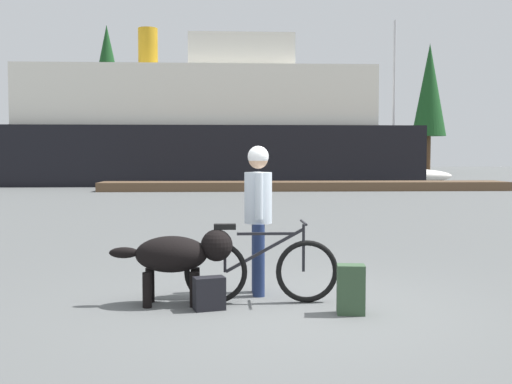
{
  "coord_description": "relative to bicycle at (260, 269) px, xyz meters",
  "views": [
    {
      "loc": [
        -0.67,
        -6.57,
        1.63
      ],
      "look_at": [
        -0.26,
        1.48,
        1.15
      ],
      "focal_mm": 44.37,
      "sensor_mm": 36.0,
      "label": 1
    }
  ],
  "objects": [
    {
      "name": "person_cyclist",
      "position": [
        0.0,
        0.44,
        0.67
      ],
      "size": [
        0.32,
        0.53,
        1.73
      ],
      "color": "navy",
      "rests_on": "ground_plane"
    },
    {
      "name": "dog",
      "position": [
        -0.88,
        -0.02,
        0.17
      ],
      "size": [
        1.33,
        0.46,
        0.82
      ],
      "color": "black",
      "rests_on": "ground_plane"
    },
    {
      "name": "pine_tree_far_left",
      "position": [
        -10.12,
        47.08,
        7.09
      ],
      "size": [
        4.14,
        4.14,
        12.46
      ],
      "color": "#4C331E",
      "rests_on": "ground_plane"
    },
    {
      "name": "dock_pier",
      "position": [
        3.31,
        21.97,
        -0.18
      ],
      "size": [
        18.59,
        2.07,
        0.4
      ],
      "primitive_type": "cube",
      "color": "brown",
      "rests_on": "ground_plane"
    },
    {
      "name": "pine_tree_mid_back",
      "position": [
        11.04,
        54.76,
        6.08
      ],
      "size": [
        3.79,
        3.79,
        9.88
      ],
      "color": "#4C331E",
      "rests_on": "ground_plane"
    },
    {
      "name": "sailboat_moored",
      "position": [
        8.99,
        27.74,
        0.14
      ],
      "size": [
        6.63,
        1.86,
        9.0
      ],
      "color": "silver",
      "rests_on": "ground_plane"
    },
    {
      "name": "ground_plane",
      "position": [
        0.27,
        -0.28,
        -0.38
      ],
      "size": [
        160.0,
        160.0,
        0.0
      ],
      "primitive_type": "plane",
      "color": "#595B5B"
    },
    {
      "name": "handbag_pannier",
      "position": [
        -0.55,
        -0.28,
        -0.2
      ],
      "size": [
        0.36,
        0.26,
        0.35
      ],
      "primitive_type": "cube",
      "rotation": [
        0.0,
        0.0,
        0.28
      ],
      "color": "black",
      "rests_on": "ground_plane"
    },
    {
      "name": "bicycle",
      "position": [
        0.0,
        0.0,
        0.0
      ],
      "size": [
        1.69,
        0.44,
        0.9
      ],
      "color": "black",
      "rests_on": "ground_plane"
    },
    {
      "name": "pine_tree_far_right",
      "position": [
        18.06,
        49.33,
        7.04
      ],
      "size": [
        3.03,
        3.03,
        11.59
      ],
      "color": "#4C331E",
      "rests_on": "ground_plane"
    },
    {
      "name": "backpack",
      "position": [
        0.9,
        -0.53,
        -0.12
      ],
      "size": [
        0.3,
        0.23,
        0.51
      ],
      "primitive_type": "cube",
      "rotation": [
        0.0,
        0.0,
        -0.12
      ],
      "color": "#334C33",
      "rests_on": "ground_plane"
    },
    {
      "name": "ferry_boat",
      "position": [
        -1.69,
        29.47,
        2.7
      ],
      "size": [
        23.76,
        8.25,
        8.75
      ],
      "color": "black",
      "rests_on": "ground_plane"
    },
    {
      "name": "pine_tree_center",
      "position": [
        2.25,
        49.2,
        5.25
      ],
      "size": [
        3.98,
        3.98,
        8.97
      ],
      "color": "#4C331E",
      "rests_on": "ground_plane"
    }
  ]
}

